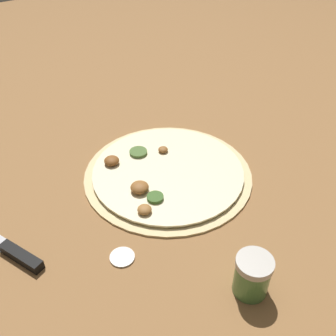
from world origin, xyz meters
name	(u,v)px	position (x,y,z in m)	size (l,w,h in m)	color
ground_plane	(168,175)	(0.00, 0.00, 0.00)	(3.00, 3.00, 0.00)	olive
pizza	(167,173)	(0.00, 0.00, 0.01)	(0.37, 0.37, 0.03)	beige
knife	(1,244)	(-0.01, 0.36, 0.01)	(0.29, 0.16, 0.02)	silver
spice_jar	(252,275)	(-0.32, 0.04, 0.04)	(0.06, 0.06, 0.07)	#4C7F42
loose_cap	(122,256)	(-0.15, 0.19, 0.00)	(0.04, 0.04, 0.01)	beige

